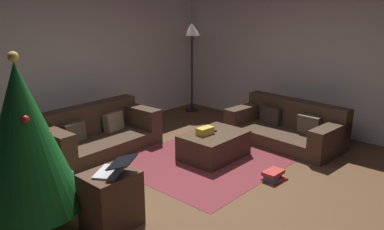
# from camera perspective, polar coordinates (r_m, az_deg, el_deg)

# --- Properties ---
(ground_plane) EXTENTS (6.40, 6.40, 0.00)m
(ground_plane) POSITION_cam_1_polar(r_m,az_deg,el_deg) (4.71, 2.73, -11.59)
(ground_plane) COLOR brown
(rear_partition) EXTENTS (6.40, 0.12, 2.60)m
(rear_partition) POSITION_cam_1_polar(r_m,az_deg,el_deg) (6.67, -18.66, 7.65)
(rear_partition) COLOR silver
(rear_partition) RESTS_ON ground_plane
(corner_partition) EXTENTS (0.12, 6.40, 2.60)m
(corner_partition) POSITION_cam_1_polar(r_m,az_deg,el_deg) (6.96, 19.66, 7.89)
(corner_partition) COLOR silver
(corner_partition) RESTS_ON ground_plane
(couch_left) EXTENTS (1.87, 0.95, 0.68)m
(couch_left) POSITION_cam_1_polar(r_m,az_deg,el_deg) (6.12, -14.21, -2.67)
(couch_left) COLOR #473323
(couch_left) RESTS_ON ground_plane
(couch_right) EXTENTS (1.06, 1.89, 0.67)m
(couch_right) POSITION_cam_1_polar(r_m,az_deg,el_deg) (6.47, 14.14, -1.77)
(couch_right) COLOR #473323
(couch_right) RESTS_ON ground_plane
(ottoman) EXTENTS (0.96, 0.68, 0.38)m
(ottoman) POSITION_cam_1_polar(r_m,az_deg,el_deg) (5.67, 3.31, -4.55)
(ottoman) COLOR #473323
(ottoman) RESTS_ON ground_plane
(gift_box) EXTENTS (0.27, 0.16, 0.10)m
(gift_box) POSITION_cam_1_polar(r_m,az_deg,el_deg) (5.54, 1.98, -2.40)
(gift_box) COLOR gold
(gift_box) RESTS_ON ottoman
(tv_remote) EXTENTS (0.07, 0.16, 0.02)m
(tv_remote) POSITION_cam_1_polar(r_m,az_deg,el_deg) (5.72, 3.01, -2.27)
(tv_remote) COLOR black
(tv_remote) RESTS_ON ottoman
(christmas_tree) EXTENTS (1.05, 1.05, 1.80)m
(christmas_tree) POSITION_cam_1_polar(r_m,az_deg,el_deg) (3.98, -23.97, -3.22)
(christmas_tree) COLOR brown
(christmas_tree) RESTS_ON ground_plane
(side_table) EXTENTS (0.52, 0.44, 0.59)m
(side_table) POSITION_cam_1_polar(r_m,az_deg,el_deg) (4.03, -12.07, -12.35)
(side_table) COLOR #4C3323
(side_table) RESTS_ON ground_plane
(laptop) EXTENTS (0.48, 0.49, 0.16)m
(laptop) POSITION_cam_1_polar(r_m,az_deg,el_deg) (3.86, -11.64, -7.85)
(laptop) COLOR silver
(laptop) RESTS_ON side_table
(book_stack) EXTENTS (0.33, 0.27, 0.13)m
(book_stack) POSITION_cam_1_polar(r_m,az_deg,el_deg) (5.10, 12.13, -8.90)
(book_stack) COLOR #B7332D
(book_stack) RESTS_ON ground_plane
(corner_lamp) EXTENTS (0.36, 0.36, 1.84)m
(corner_lamp) POSITION_cam_1_polar(r_m,az_deg,el_deg) (7.94, -0.01, 11.71)
(corner_lamp) COLOR black
(corner_lamp) RESTS_ON ground_plane
(area_rug) EXTENTS (2.60, 2.00, 0.01)m
(area_rug) POSITION_cam_1_polar(r_m,az_deg,el_deg) (5.74, 3.28, -6.28)
(area_rug) COLOR maroon
(area_rug) RESTS_ON ground_plane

